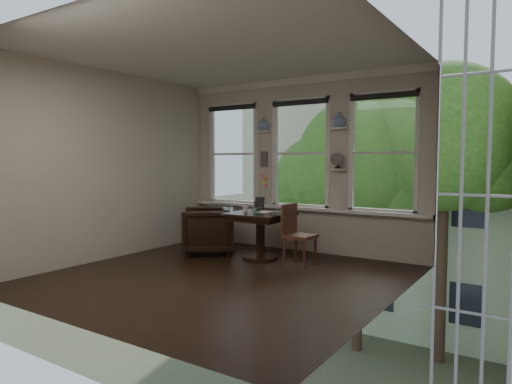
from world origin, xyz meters
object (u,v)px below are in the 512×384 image
Objects in this scene: table at (260,236)px; armchair_left at (208,231)px; side_chair_right at (300,236)px; mug at (246,209)px; laptop at (274,214)px.

table is 1.01m from armchair_left.
mug is at bearing 92.30° from side_chair_right.
mug is at bearing -162.69° from table.
table is 2.46× the size of laptop.
laptop is at bearing 109.77° from side_chair_right.
laptop reaches higher than table.
mug is (-0.24, -0.07, 0.42)m from table.
table is at bearing 17.31° from mug.
table is 0.98× the size of side_chair_right.
side_chair_right reaches higher than mug.
side_chair_right is (1.74, 0.02, 0.07)m from armchair_left.
laptop is (-0.37, -0.12, 0.30)m from side_chair_right.
armchair_left is (-1.00, -0.08, 0.01)m from table.
side_chair_right is 9.13× the size of mug.
side_chair_right is at bearing 46.86° from laptop.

